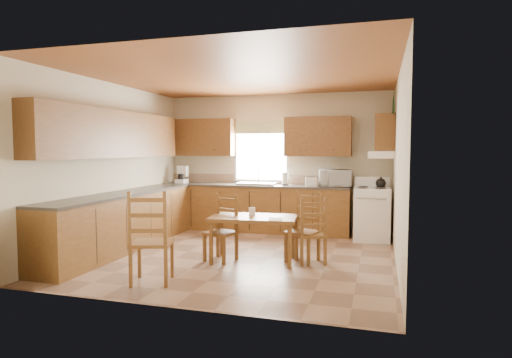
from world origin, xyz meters
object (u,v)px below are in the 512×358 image
(microwave, at_px, (335,178))
(chair_near_right, at_px, (311,230))
(chair_far_left, at_px, (221,228))
(chair_near_left, at_px, (152,237))
(chair_far_right, at_px, (302,227))
(stove, at_px, (371,214))
(dining_table, at_px, (254,239))

(microwave, relative_size, chair_near_right, 0.56)
(chair_far_left, bearing_deg, chair_near_left, -94.78)
(chair_far_right, bearing_deg, chair_far_left, -149.92)
(stove, distance_m, dining_table, 2.54)
(stove, distance_m, microwave, 0.96)
(chair_near_left, xyz_separation_m, chair_near_right, (1.71, 1.42, -0.09))
(stove, relative_size, chair_far_right, 0.93)
(chair_near_right, xyz_separation_m, chair_far_left, (-1.27, -0.23, 0.00))
(chair_near_left, bearing_deg, dining_table, -141.71)
(dining_table, bearing_deg, chair_near_right, 3.98)
(chair_near_left, relative_size, chair_far_left, 1.18)
(chair_far_left, distance_m, chair_far_right, 1.18)
(dining_table, height_order, chair_far_left, chair_far_left)
(chair_near_right, bearing_deg, chair_far_left, -13.84)
(chair_near_right, relative_size, chair_far_right, 0.95)
(stove, bearing_deg, microwave, 156.59)
(chair_near_right, bearing_deg, chair_near_left, 15.45)
(microwave, relative_size, dining_table, 0.43)
(chair_near_left, distance_m, chair_far_left, 1.26)
(dining_table, distance_m, chair_near_right, 0.83)
(microwave, relative_size, chair_far_right, 0.53)
(chair_far_left, bearing_deg, dining_table, 27.25)
(chair_near_right, height_order, chair_far_right, chair_far_right)
(stove, distance_m, chair_near_left, 4.10)
(chair_far_left, xyz_separation_m, chair_far_right, (1.15, 0.28, 0.02))
(dining_table, relative_size, chair_near_left, 1.09)
(chair_near_right, bearing_deg, stove, -137.87)
(microwave, distance_m, chair_near_left, 3.99)
(stove, relative_size, chair_near_left, 0.82)
(stove, height_order, microwave, microwave)
(microwave, bearing_deg, stove, -33.30)
(microwave, height_order, dining_table, microwave)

